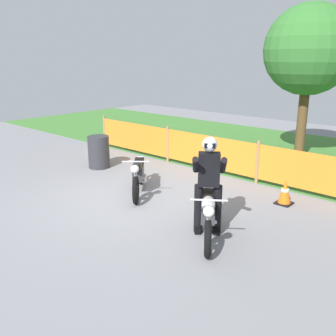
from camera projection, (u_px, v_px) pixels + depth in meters
The scene contains 9 objects.
ground at pixel (136, 198), 8.09m from camera, with size 24.00×24.00×0.02m, color gray.
grass_verge at pixel (268, 149), 12.35m from camera, with size 24.00×6.73×0.01m, color #427A33.
barrier_fence at pixel (208, 152), 9.80m from camera, with size 8.75×0.08×1.05m.
tree_leftmost at pixel (309, 51), 10.39m from camera, with size 2.52×2.52×4.39m.
motorcycle_lead at pixel (208, 213), 6.19m from camera, with size 1.21×1.58×0.90m.
motorcycle_trailing at pixel (138, 175), 8.25m from camera, with size 1.34×1.48×0.90m.
rider_lead at pixel (209, 180), 6.24m from camera, with size 0.73×0.78×1.69m.
traffic_cone at pixel (285, 192), 7.68m from camera, with size 0.32×0.32×0.53m.
spare_drum at pixel (99, 152), 10.21m from camera, with size 0.58×0.58×0.88m, color #2D2D33.
Camera 1 is at (5.60, -5.15, 2.91)m, focal length 39.86 mm.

